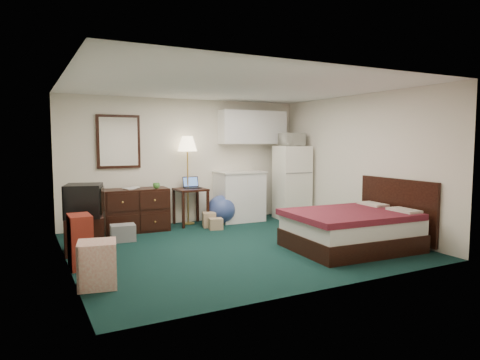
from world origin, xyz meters
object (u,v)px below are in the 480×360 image
dresser (136,210)px  bed (351,230)px  desk (191,207)px  tv_stand (84,234)px  suitcase (80,241)px  fridge (292,183)px  kitchen_counter (239,197)px  floor_lamp (188,180)px

dresser → bed: dresser is taller
desk → bed: size_ratio=0.40×
tv_stand → suitcase: 0.80m
fridge → tv_stand: 4.46m
fridge → tv_stand: size_ratio=2.60×
kitchen_counter → fridge: 1.18m
tv_stand → suitcase: suitcase is taller
dresser → fridge: size_ratio=0.75×
fridge → tv_stand: fridge is taller
kitchen_counter → dresser: bearing=-176.0°
kitchen_counter → bed: size_ratio=0.55×
kitchen_counter → suitcase: kitchen_counter is taller
desk → kitchen_counter: (1.07, -0.02, 0.14)m
floor_lamp → suitcase: floor_lamp is taller
floor_lamp → suitcase: 3.20m
tv_stand → suitcase: (-0.15, -0.78, 0.08)m
dresser → fridge: bearing=-1.8°
dresser → fridge: fridge is taller
dresser → kitchen_counter: (2.18, 0.08, 0.11)m
fridge → bed: 2.69m
fridge → bed: (-0.65, -2.57, -0.49)m
dresser → floor_lamp: bearing=13.9°
floor_lamp → tv_stand: 2.63m
desk → floor_lamp: bearing=93.4°
floor_lamp → tv_stand: bearing=-147.5°
dresser → desk: (1.11, 0.10, -0.03)m
dresser → desk: dresser is taller
bed → fridge: bearing=79.1°
desk → suitcase: size_ratio=1.03×
kitchen_counter → tv_stand: bearing=-157.2°
fridge → floor_lamp: bearing=174.5°
dresser → kitchen_counter: kitchen_counter is taller
fridge → suitcase: fridge is taller
floor_lamp → suitcase: bearing=-136.9°
floor_lamp → desk: bearing=-85.3°
kitchen_counter → tv_stand: 3.47m
kitchen_counter → desk: bearing=-179.2°
floor_lamp → desk: size_ratio=2.42×
bed → kitchen_counter: bearing=102.1°
fridge → tv_stand: (-4.33, -0.90, -0.50)m
desk → kitchen_counter: size_ratio=0.73×
fridge → desk: bearing=177.5°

